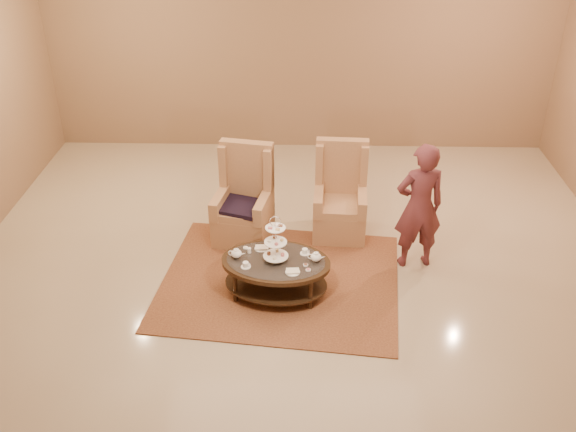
{
  "coord_description": "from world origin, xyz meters",
  "views": [
    {
      "loc": [
        0.06,
        -5.93,
        4.45
      ],
      "look_at": [
        -0.1,
        0.2,
        0.84
      ],
      "focal_mm": 40.0,
      "sensor_mm": 36.0,
      "label": 1
    }
  ],
  "objects_px": {
    "armchair_left": "(244,207)",
    "armchair_right": "(340,203)",
    "person": "(419,207)",
    "tea_table": "(276,266)"
  },
  "relations": [
    {
      "from": "armchair_right",
      "to": "person",
      "type": "relative_size",
      "value": 0.78
    },
    {
      "from": "armchair_left",
      "to": "person",
      "type": "xyz_separation_m",
      "value": [
        2.09,
        -0.58,
        0.37
      ]
    },
    {
      "from": "armchair_right",
      "to": "person",
      "type": "xyz_separation_m",
      "value": [
        0.87,
        -0.73,
        0.38
      ]
    },
    {
      "from": "tea_table",
      "to": "person",
      "type": "bearing_deg",
      "value": 29.09
    },
    {
      "from": "tea_table",
      "to": "armchair_right",
      "type": "bearing_deg",
      "value": 68.28
    },
    {
      "from": "armchair_left",
      "to": "person",
      "type": "distance_m",
      "value": 2.2
    },
    {
      "from": "tea_table",
      "to": "armchair_right",
      "type": "relative_size",
      "value": 1.07
    },
    {
      "from": "tea_table",
      "to": "person",
      "type": "relative_size",
      "value": 0.83
    },
    {
      "from": "armchair_left",
      "to": "armchair_right",
      "type": "bearing_deg",
      "value": 17.4
    },
    {
      "from": "person",
      "to": "armchair_left",
      "type": "bearing_deg",
      "value": -24.66
    }
  ]
}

